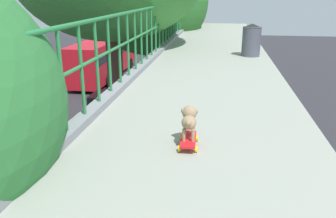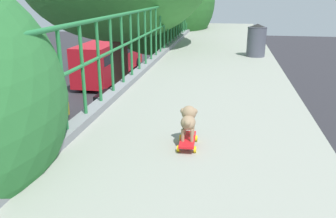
{
  "view_description": "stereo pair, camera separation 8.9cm",
  "coord_description": "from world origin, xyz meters",
  "px_view_note": "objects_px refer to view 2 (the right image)",
  "views": [
    {
      "loc": [
        1.44,
        -2.9,
        7.15
      ],
      "look_at": [
        0.86,
        0.92,
        5.85
      ],
      "focal_mm": 37.24,
      "sensor_mm": 36.0,
      "label": 1
    },
    {
      "loc": [
        1.53,
        -2.89,
        7.15
      ],
      "look_at": [
        0.86,
        0.92,
        5.85
      ],
      "focal_mm": 37.24,
      "sensor_mm": 36.0,
      "label": 2
    }
  ],
  "objects_px": {
    "car_yellow_cab_sixth": "(40,116)",
    "litter_bin": "(256,40)",
    "city_bus": "(111,56)",
    "toy_skateboard": "(188,140)",
    "car_red_taxi_fifth": "(57,156)",
    "car_green_seventh": "(112,105)",
    "small_dog": "(188,119)"
  },
  "relations": [
    {
      "from": "toy_skateboard",
      "to": "litter_bin",
      "type": "height_order",
      "value": "litter_bin"
    },
    {
      "from": "car_yellow_cab_sixth",
      "to": "toy_skateboard",
      "type": "distance_m",
      "value": 16.93
    },
    {
      "from": "car_yellow_cab_sixth",
      "to": "city_bus",
      "type": "relative_size",
      "value": 0.33
    },
    {
      "from": "city_bus",
      "to": "toy_skateboard",
      "type": "height_order",
      "value": "toy_skateboard"
    },
    {
      "from": "litter_bin",
      "to": "car_red_taxi_fifth",
      "type": "bearing_deg",
      "value": 159.59
    },
    {
      "from": "small_dog",
      "to": "litter_bin",
      "type": "relative_size",
      "value": 0.46
    },
    {
      "from": "car_yellow_cab_sixth",
      "to": "car_green_seventh",
      "type": "bearing_deg",
      "value": 38.86
    },
    {
      "from": "toy_skateboard",
      "to": "litter_bin",
      "type": "distance_m",
      "value": 5.94
    },
    {
      "from": "small_dog",
      "to": "city_bus",
      "type": "bearing_deg",
      "value": 110.89
    },
    {
      "from": "car_red_taxi_fifth",
      "to": "car_green_seventh",
      "type": "xyz_separation_m",
      "value": [
        0.02,
        7.03,
        -0.02
      ]
    },
    {
      "from": "small_dog",
      "to": "litter_bin",
      "type": "distance_m",
      "value": 5.87
    },
    {
      "from": "car_yellow_cab_sixth",
      "to": "litter_bin",
      "type": "xyz_separation_m",
      "value": [
        10.7,
        -7.19,
        5.27
      ]
    },
    {
      "from": "car_yellow_cab_sixth",
      "to": "toy_skateboard",
      "type": "height_order",
      "value": "toy_skateboard"
    },
    {
      "from": "car_green_seventh",
      "to": "toy_skateboard",
      "type": "distance_m",
      "value": 17.61
    },
    {
      "from": "car_red_taxi_fifth",
      "to": "car_green_seventh",
      "type": "distance_m",
      "value": 7.03
    },
    {
      "from": "car_red_taxi_fifth",
      "to": "car_yellow_cab_sixth",
      "type": "height_order",
      "value": "car_yellow_cab_sixth"
    },
    {
      "from": "car_red_taxi_fifth",
      "to": "car_green_seventh",
      "type": "relative_size",
      "value": 1.08
    },
    {
      "from": "city_bus",
      "to": "small_dog",
      "type": "xyz_separation_m",
      "value": [
        9.74,
        -25.51,
        3.99
      ]
    },
    {
      "from": "toy_skateboard",
      "to": "small_dog",
      "type": "bearing_deg",
      "value": 91.99
    },
    {
      "from": "car_yellow_cab_sixth",
      "to": "small_dog",
      "type": "distance_m",
      "value": 16.95
    },
    {
      "from": "city_bus",
      "to": "small_dog",
      "type": "bearing_deg",
      "value": -69.11
    },
    {
      "from": "car_yellow_cab_sixth",
      "to": "small_dog",
      "type": "height_order",
      "value": "small_dog"
    },
    {
      "from": "car_red_taxi_fifth",
      "to": "city_bus",
      "type": "height_order",
      "value": "city_bus"
    },
    {
      "from": "car_yellow_cab_sixth",
      "to": "small_dog",
      "type": "bearing_deg",
      "value": -53.38
    },
    {
      "from": "car_yellow_cab_sixth",
      "to": "litter_bin",
      "type": "distance_m",
      "value": 13.93
    },
    {
      "from": "car_red_taxi_fifth",
      "to": "litter_bin",
      "type": "xyz_separation_m",
      "value": [
        7.48,
        -2.78,
        5.3
      ]
    },
    {
      "from": "car_green_seventh",
      "to": "toy_skateboard",
      "type": "height_order",
      "value": "toy_skateboard"
    },
    {
      "from": "car_green_seventh",
      "to": "city_bus",
      "type": "distance_m",
      "value": 10.55
    },
    {
      "from": "car_red_taxi_fifth",
      "to": "car_yellow_cab_sixth",
      "type": "relative_size",
      "value": 1.12
    },
    {
      "from": "small_dog",
      "to": "litter_bin",
      "type": "bearing_deg",
      "value": 79.52
    },
    {
      "from": "city_bus",
      "to": "litter_bin",
      "type": "relative_size",
      "value": 14.0
    },
    {
      "from": "car_yellow_cab_sixth",
      "to": "car_green_seventh",
      "type": "xyz_separation_m",
      "value": [
        3.25,
        2.62,
        -0.05
      ]
    }
  ]
}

